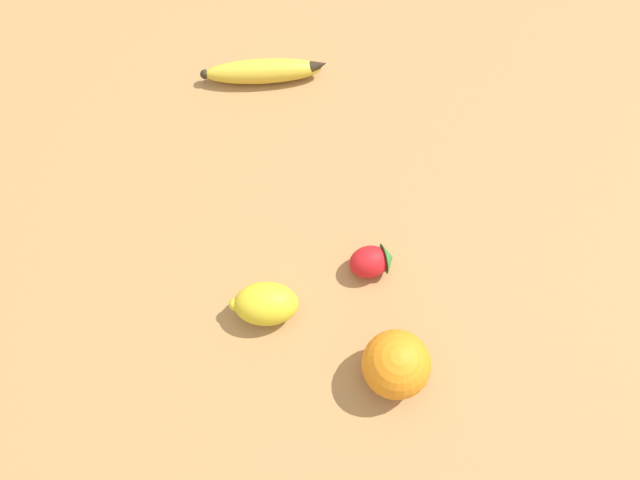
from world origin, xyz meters
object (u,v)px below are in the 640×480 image
banana (264,71)px  lemon (266,304)px  strawberry (373,261)px  orange (396,364)px

banana → lemon: 0.36m
banana → strawberry: bearing=-67.9°
strawberry → lemon: (0.12, -0.07, 0.01)m
strawberry → lemon: lemon is taller
banana → strawberry: 0.33m
banana → lemon: bearing=-91.4°
banana → lemon: (0.27, 0.23, 0.01)m
orange → banana: bearing=-121.8°
banana → strawberry: size_ratio=2.28×
orange → lemon: (0.03, -0.16, -0.01)m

